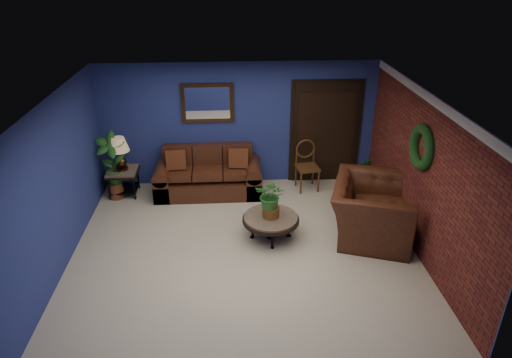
{
  "coord_description": "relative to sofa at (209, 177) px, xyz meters",
  "views": [
    {
      "loc": [
        -0.2,
        -6.14,
        4.31
      ],
      "look_at": [
        0.22,
        0.55,
        1.0
      ],
      "focal_mm": 32.0,
      "sensor_mm": 36.0,
      "label": 1
    }
  ],
  "objects": [
    {
      "name": "side_chair",
      "position": [
        1.97,
        0.05,
        0.26
      ],
      "size": [
        0.48,
        0.48,
        1.01
      ],
      "rotation": [
        0.0,
        0.0,
        0.14
      ],
      "color": "#503217",
      "rests_on": "ground"
    },
    {
      "name": "tall_plant",
      "position": [
        -1.82,
        -0.13,
        0.41
      ],
      "size": [
        0.6,
        0.42,
        1.34
      ],
      "color": "brown",
      "rests_on": "ground"
    },
    {
      "name": "wreath",
      "position": [
        3.32,
        -2.03,
        1.39
      ],
      "size": [
        0.16,
        0.72,
        0.72
      ],
      "primitive_type": "torus",
      "rotation": [
        0.0,
        1.57,
        0.0
      ],
      "color": "black",
      "rests_on": "wall_right_brick"
    },
    {
      "name": "coffee_plant",
      "position": [
        1.08,
        -1.75,
        0.46
      ],
      "size": [
        0.6,
        0.57,
        0.67
      ],
      "color": "brown",
      "rests_on": "coffee_table"
    },
    {
      "name": "wall_back",
      "position": [
        0.63,
        0.42,
        0.94
      ],
      "size": [
        5.5,
        0.04,
        2.5
      ],
      "primitive_type": "cube",
      "color": "navy",
      "rests_on": "ground"
    },
    {
      "name": "end_table",
      "position": [
        -1.67,
        -0.03,
        0.11
      ],
      "size": [
        0.59,
        0.59,
        0.54
      ],
      "color": "#4E4A44",
      "rests_on": "ground"
    },
    {
      "name": "wall_left",
      "position": [
        -2.12,
        -2.08,
        0.94
      ],
      "size": [
        0.04,
        5.0,
        2.5
      ],
      "primitive_type": "cube",
      "color": "navy",
      "rests_on": "ground"
    },
    {
      "name": "wall_right_brick",
      "position": [
        3.38,
        -2.08,
        0.94
      ],
      "size": [
        0.04,
        5.0,
        2.5
      ],
      "primitive_type": "cube",
      "color": "maroon",
      "rests_on": "ground"
    },
    {
      "name": "floor_plant",
      "position": [
        2.98,
        -0.36,
        0.1
      ],
      "size": [
        0.4,
        0.35,
        0.8
      ],
      "color": "brown",
      "rests_on": "ground"
    },
    {
      "name": "crown_molding",
      "position": [
        3.35,
        -2.08,
        2.12
      ],
      "size": [
        0.03,
        5.0,
        0.14
      ],
      "primitive_type": "cube",
      "color": "white",
      "rests_on": "wall_right_brick"
    },
    {
      "name": "table_lamp",
      "position": [
        -1.67,
        -0.03,
        0.65
      ],
      "size": [
        0.39,
        0.39,
        0.64
      ],
      "color": "#452A14",
      "rests_on": "end_table"
    },
    {
      "name": "sofa",
      "position": [
        0.0,
        0.0,
        0.0
      ],
      "size": [
        2.08,
        0.9,
        0.93
      ],
      "color": "#4A2415",
      "rests_on": "ground"
    },
    {
      "name": "floor",
      "position": [
        0.63,
        -2.08,
        -0.31
      ],
      "size": [
        5.5,
        5.5,
        0.0
      ],
      "primitive_type": "plane",
      "color": "#C0B59F",
      "rests_on": "ground"
    },
    {
      "name": "coffee_table",
      "position": [
        1.08,
        -1.75,
        0.04
      ],
      "size": [
        0.95,
        0.95,
        0.41
      ],
      "rotation": [
        0.0,
        0.0,
        -0.38
      ],
      "color": "#4E4A44",
      "rests_on": "ground"
    },
    {
      "name": "armchair",
      "position": [
        2.78,
        -1.77,
        0.17
      ],
      "size": [
        1.7,
        1.82,
        0.96
      ],
      "primitive_type": "imported",
      "rotation": [
        0.0,
        0.0,
        1.24
      ],
      "color": "#4A2415",
      "rests_on": "ground"
    },
    {
      "name": "wall_mirror",
      "position": [
        0.03,
        0.38,
        1.41
      ],
      "size": [
        1.02,
        0.06,
        0.77
      ],
      "primitive_type": "cube",
      "color": "#452A14",
      "rests_on": "wall_back"
    },
    {
      "name": "closet_door",
      "position": [
        2.38,
        0.39,
        0.74
      ],
      "size": [
        1.44,
        0.06,
        2.18
      ],
      "primitive_type": "cube",
      "color": "black",
      "rests_on": "wall_back"
    },
    {
      "name": "ceiling",
      "position": [
        0.63,
        -2.08,
        2.19
      ],
      "size": [
        5.5,
        5.0,
        0.02
      ],
      "primitive_type": "cube",
      "color": "silver",
      "rests_on": "wall_back"
    }
  ]
}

